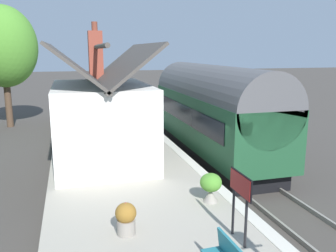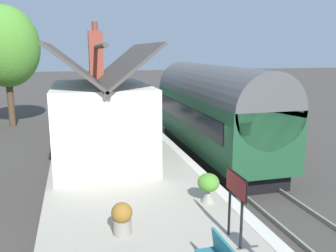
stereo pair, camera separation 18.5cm
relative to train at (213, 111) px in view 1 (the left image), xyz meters
The scene contains 13 objects.
ground_plane 4.11m from the train, 164.93° to the left, with size 160.00×160.00×0.00m, color #423D38.
platform 5.92m from the train, 126.33° to the left, with size 32.00×5.28×0.82m, color #A39B8C.
platform_edge_coping 4.17m from the train, 148.08° to the left, with size 32.00×0.36×0.02m, color beige.
rail_near 4.03m from the train, 167.79° to the right, with size 52.00×0.08×0.14m, color gray.
rail_far 4.03m from the train, 167.85° to the left, with size 52.00×0.08×0.14m, color gray.
train is the anchor object (origin of this frame).
station_building 5.50m from the train, 108.21° to the left, with size 5.73×3.68×5.28m.
bench_near_building 5.99m from the train, 43.14° to the left, with size 1.41×0.48×0.88m.
bench_platform_end 8.53m from the train, 27.26° to the left, with size 1.42×0.49×0.88m.
planter_bench_left 9.31m from the train, 145.25° to the left, with size 0.49×0.49×0.79m.
planter_edge_near 7.06m from the train, 157.10° to the left, with size 0.61×0.61×0.82m.
station_sign_board 9.04m from the train, 161.16° to the left, with size 0.96×0.06×1.57m.
tree_mid_background 14.64m from the train, 45.65° to the left, with size 4.05×4.22×7.80m.
Camera 1 is at (-11.71, 5.46, 4.94)m, focal length 37.94 mm.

